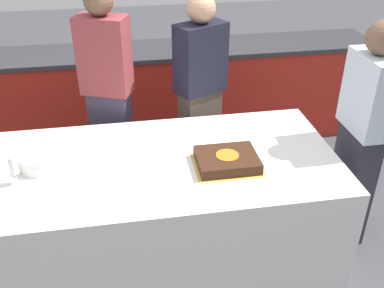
% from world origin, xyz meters
% --- Properties ---
extents(ground_plane, '(14.00, 14.00, 0.00)m').
position_xyz_m(ground_plane, '(0.00, 0.00, 0.00)').
color(ground_plane, '#424247').
extents(back_counter, '(4.40, 0.58, 0.92)m').
position_xyz_m(back_counter, '(0.00, 1.62, 0.46)').
color(back_counter, '#A82319').
rests_on(back_counter, ground_plane).
extents(dining_table, '(2.20, 1.08, 0.76)m').
position_xyz_m(dining_table, '(0.00, 0.00, 0.38)').
color(dining_table, white).
rests_on(dining_table, ground_plane).
extents(cake, '(0.40, 0.33, 0.07)m').
position_xyz_m(cake, '(0.39, -0.12, 0.79)').
color(cake, gold).
rests_on(cake, dining_table).
extents(plate_stack, '(0.23, 0.23, 0.09)m').
position_xyz_m(plate_stack, '(-0.72, 0.04, 0.80)').
color(plate_stack, white).
rests_on(plate_stack, dining_table).
extents(wine_glass, '(0.06, 0.06, 0.18)m').
position_xyz_m(wine_glass, '(-0.83, -0.10, 0.88)').
color(wine_glass, white).
rests_on(wine_glass, dining_table).
extents(side_plate_near_cake, '(0.21, 0.21, 0.00)m').
position_xyz_m(side_plate_near_cake, '(0.42, 0.20, 0.76)').
color(side_plate_near_cake, white).
rests_on(side_plate_near_cake, dining_table).
extents(person_cutting_cake, '(0.42, 0.35, 1.58)m').
position_xyz_m(person_cutting_cake, '(0.39, 0.76, 0.82)').
color(person_cutting_cake, '#4C4238').
rests_on(person_cutting_cake, ground_plane).
extents(person_seated_right, '(0.21, 0.39, 1.56)m').
position_xyz_m(person_seated_right, '(1.32, 0.00, 0.81)').
color(person_seated_right, '#282833').
rests_on(person_seated_right, ground_plane).
extents(person_standing_back, '(0.40, 0.31, 1.66)m').
position_xyz_m(person_standing_back, '(-0.30, 0.76, 0.87)').
color(person_standing_back, '#383347').
rests_on(person_standing_back, ground_plane).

